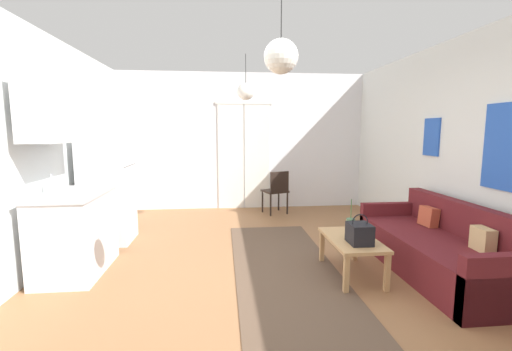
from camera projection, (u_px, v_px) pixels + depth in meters
The scene contains 13 objects.
ground_plane at pixel (266, 293), 3.46m from camera, with size 5.52×7.93×0.10m, color #8E603D.
wall_back at pixel (243, 142), 6.94m from camera, with size 5.12×0.13×2.73m.
wall_right at pixel (507, 152), 3.52m from camera, with size 0.12×7.53×2.73m.
area_rug at pixel (285, 268), 3.94m from camera, with size 1.16×3.38×0.01m, color brown.
couch at pixel (441, 250), 3.81m from camera, with size 0.85×2.10×0.79m.
coffee_table at pixel (352, 243), 3.74m from camera, with size 0.50×0.90×0.42m.
bamboo_vase at pixel (350, 227), 3.78m from camera, with size 0.09×0.09×0.42m.
handbag at pixel (360, 233), 3.54m from camera, with size 0.22×0.26×0.31m.
refrigerator at pixel (108, 188), 4.83m from camera, with size 0.66×0.63×1.55m.
kitchen_counter at pixel (70, 202), 3.76m from camera, with size 0.64×1.04×2.14m.
accent_chair at pixel (276, 189), 6.48m from camera, with size 0.53×0.52×0.83m.
pendant_lamp_near at pixel (281, 56), 2.41m from camera, with size 0.25×0.25×0.74m.
pendant_lamp_far at pixel (246, 92), 5.18m from camera, with size 0.26×0.26×0.68m.
Camera 1 is at (-0.42, -3.25, 1.59)m, focal length 23.95 mm.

